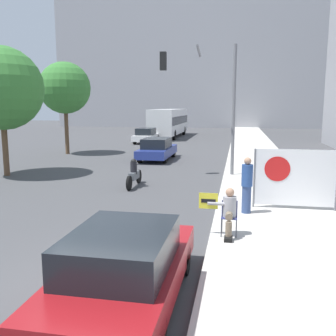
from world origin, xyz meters
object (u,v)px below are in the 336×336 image
Objects in this scene: seated_protester at (228,210)px; parked_car_curbside at (124,267)px; street_tree_midblock at (65,88)px; car_on_road_midblock at (146,135)px; car_on_road_nearest at (157,149)px; street_tree_near_curb at (1,88)px; protest_banner at (294,178)px; motorcycle_on_road at (134,174)px; city_bus_on_road at (169,121)px; traffic_light_pole at (208,88)px; jogger_on_sidewalk at (247,185)px.

parked_car_curbside is at bearing -128.71° from seated_protester.
street_tree_midblock is at bearing 117.99° from parked_car_curbside.
seated_protester is at bearing -53.11° from street_tree_midblock.
car_on_road_midblock is at bearing 95.43° from seated_protester.
car_on_road_nearest is at bearing 96.17° from seated_protester.
car_on_road_nearest is at bearing -72.53° from car_on_road_midblock.
street_tree_near_curb reaches higher than car_on_road_midblock.
car_on_road_midblock is at bearing 115.04° from protest_banner.
motorcycle_on_road is at bearing -77.56° from car_on_road_midblock.
seated_protester is 0.47× the size of protest_banner.
parked_car_curbside is 0.99× the size of car_on_road_midblock.
seated_protester is at bearing -33.42° from street_tree_near_curb.
city_bus_on_road is 1.77× the size of street_tree_midblock.
car_on_road_midblock is (-8.37, 25.13, -0.11)m from seated_protester.
seated_protester reaches higher than motorcycle_on_road.
street_tree_midblock is at bearing 165.75° from car_on_road_nearest.
street_tree_midblock reaches higher than city_bus_on_road.
street_tree_midblock is (-3.60, -9.19, 3.98)m from car_on_road_midblock.
car_on_road_nearest is at bearing -14.25° from street_tree_midblock.
parked_car_curbside is 22.32m from street_tree_midblock.
parked_car_curbside is 36.36m from city_bus_on_road.
traffic_light_pole is 1.39× the size of car_on_road_midblock.
street_tree_midblock is at bearing -105.21° from city_bus_on_road.
traffic_light_pole reaches higher than protest_banner.
car_on_road_nearest is at bearing -82.00° from city_bus_on_road.
car_on_road_midblock is (-6.71, 28.58, 0.01)m from parked_car_curbside.
traffic_light_pole is at bearing 44.93° from motorcycle_on_road.
car_on_road_nearest is 11.51m from car_on_road_midblock.
traffic_light_pole reaches higher than jogger_on_sidewalk.
traffic_light_pole is at bearing -35.07° from jogger_on_sidewalk.
protest_banner is 7.40m from parked_car_curbside.
city_bus_on_road is 26.72m from motorcycle_on_road.
car_on_road_nearest is 9.87m from street_tree_near_curb.
city_bus_on_road is (-9.47, 29.46, 0.63)m from protest_banner.
traffic_light_pole is 0.93× the size of street_tree_midblock.
seated_protester is at bearing 64.28° from parked_car_curbside.
street_tree_near_curb is (-9.80, -1.49, -0.02)m from traffic_light_pole.
street_tree_near_curb is at bearing 133.60° from seated_protester.
city_bus_on_road is (-5.82, 35.88, 1.10)m from parked_car_curbside.
protest_banner is at bearing 43.36° from seated_protester.
parked_car_curbside is 0.69× the size of street_tree_near_curb.
seated_protester is 0.71× the size of jogger_on_sidewalk.
parked_car_curbside is at bearing -62.01° from street_tree_midblock.
street_tree_near_curb reaches higher than parked_car_curbside.
car_on_road_midblock is at bearing 113.46° from traffic_light_pole.
jogger_on_sidewalk is 6.08m from parked_car_curbside.
street_tree_near_curb is at bearing 168.93° from motorcycle_on_road.
traffic_light_pole is 9.91m from street_tree_near_curb.
car_on_road_midblock reaches higher than seated_protester.
protest_banner is at bearing -113.35° from jogger_on_sidewalk.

